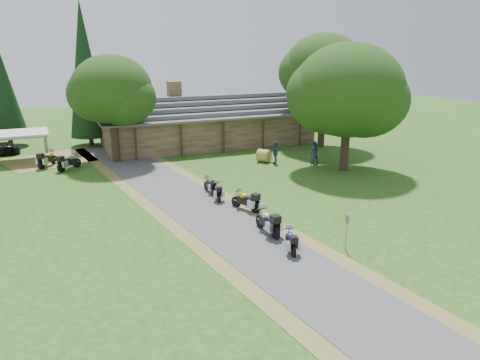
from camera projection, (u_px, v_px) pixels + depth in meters
name	position (u px, v px, depth m)	size (l,w,h in m)	color
ground	(250.00, 243.00, 23.67)	(120.00, 120.00, 0.00)	#244814
driveway	(214.00, 218.00, 27.03)	(46.00, 46.00, 0.00)	#3F3F41
lodge	(207.00, 119.00, 46.46)	(21.40, 9.40, 4.90)	brown
carport	(13.00, 147.00, 39.47)	(5.81, 3.87, 2.52)	silver
motorcycle_row_a	(291.00, 240.00, 22.59)	(1.71, 0.56, 1.17)	navy
motorcycle_row_b	(268.00, 220.00, 24.66)	(2.13, 0.70, 1.46)	#A3A5AB
motorcycle_row_c	(246.00, 199.00, 28.13)	(1.98, 0.65, 1.36)	#C99100
motorcycle_row_d	(218.00, 190.00, 30.14)	(1.73, 0.57, 1.18)	#DC5D0E
motorcycle_row_e	(210.00, 184.00, 31.53)	(1.68, 0.55, 1.15)	black
motorcycle_carport_a	(47.00, 158.00, 38.10)	(2.12, 0.69, 1.45)	#ED9F00
motorcycle_carport_b	(69.00, 161.00, 37.17)	(2.14, 0.70, 1.46)	slate
person_a	(313.00, 154.00, 38.17)	(0.57, 0.41, 2.02)	#354161
person_b	(314.00, 150.00, 39.09)	(0.63, 0.45, 2.21)	#354161
person_c	(275.00, 151.00, 38.90)	(0.63, 0.46, 2.23)	#354161
hay_bale	(264.00, 156.00, 39.70)	(1.09, 1.09, 0.99)	olive
sign_post	(346.00, 232.00, 22.61)	(0.33, 0.05, 1.82)	gray
oak_lodge_left	(113.00, 104.00, 38.47)	(6.60, 6.60, 9.87)	#15330F
oak_lodge_right	(324.00, 84.00, 44.02)	(7.48, 7.48, 12.15)	#15330F
oak_driveway	(348.00, 106.00, 35.83)	(8.45, 8.45, 10.17)	#15330F
cedar_near	(85.00, 75.00, 44.31)	(3.67, 3.67, 13.64)	black
cedar_far	(4.00, 97.00, 44.50)	(3.58, 3.58, 9.58)	black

